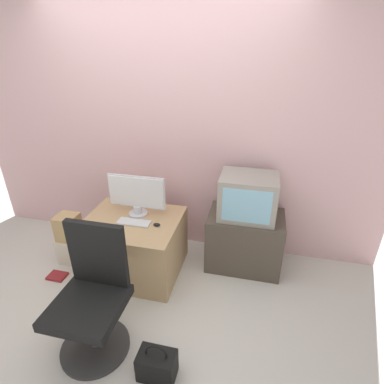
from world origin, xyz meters
TOP-DOWN VIEW (x-y plane):
  - ground_plane at (0.00, 0.00)m, footprint 12.00×12.00m
  - wall_back at (0.00, 1.32)m, footprint 4.40×0.05m
  - desk at (-0.19, 0.69)m, footprint 0.91×0.76m
  - side_stand at (0.86, 1.02)m, footprint 0.73×0.48m
  - main_monitor at (-0.17, 0.81)m, footprint 0.56×0.18m
  - keyboard at (-0.15, 0.65)m, footprint 0.31×0.12m
  - mouse at (0.08, 0.65)m, footprint 0.07×0.04m
  - crt_tv at (0.86, 1.03)m, footprint 0.53×0.42m
  - office_chair at (-0.13, -0.16)m, footprint 0.51×0.51m
  - cardboard_box_lower at (-0.89, 0.67)m, footprint 0.24×0.23m
  - cardboard_box_upper at (-0.89, 0.67)m, footprint 0.21×0.20m
  - handbag at (0.39, -0.32)m, footprint 0.26×0.16m
  - book at (-0.90, 0.39)m, footprint 0.18×0.13m

SIDE VIEW (x-z plane):
  - ground_plane at x=0.00m, z-range 0.00..0.00m
  - book at x=-0.90m, z-range 0.00..0.02m
  - handbag at x=0.39m, z-range -0.04..0.26m
  - cardboard_box_lower at x=-0.89m, z-range 0.00..0.27m
  - desk at x=-0.19m, z-range 0.00..0.58m
  - side_stand at x=0.86m, z-range 0.00..0.58m
  - cardboard_box_upper at x=-0.89m, z-range 0.27..0.54m
  - office_chair at x=-0.13m, z-range -0.06..0.91m
  - keyboard at x=-0.15m, z-range 0.58..0.59m
  - mouse at x=0.08m, z-range 0.58..0.60m
  - crt_tv at x=0.86m, z-range 0.58..0.99m
  - main_monitor at x=-0.17m, z-range 0.58..0.99m
  - wall_back at x=0.00m, z-range 0.00..2.60m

